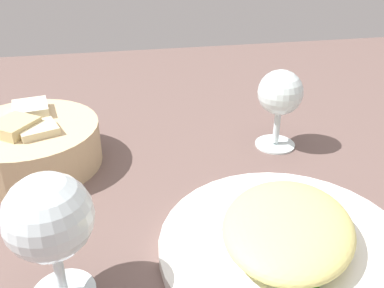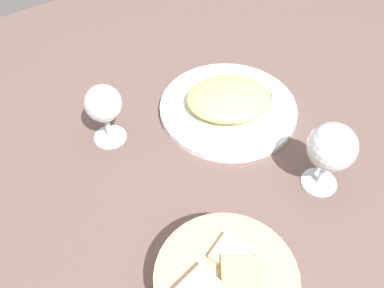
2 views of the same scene
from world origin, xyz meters
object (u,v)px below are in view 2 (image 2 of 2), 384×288
Objects in this scene: plate at (228,108)px; wine_glass_near at (104,106)px; bread_basket at (225,285)px; wine_glass_far at (331,149)px.

plate is 2.24× the size of wine_glass_near.
bread_basket is (23.93, 29.27, 2.63)cm from plate.
plate is at bearing -129.28° from bread_basket.
bread_basket is 36.78cm from wine_glass_near.
wine_glass_near reaches higher than bread_basket.
bread_basket is 26.97cm from wine_glass_far.
wine_glass_far is (-1.73, 23.25, 8.35)cm from plate.
plate is at bearing 162.64° from wine_glass_near.
bread_basket is at bearing 88.41° from wine_glass_near.
wine_glass_near is at bearing -50.97° from wine_glass_far.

